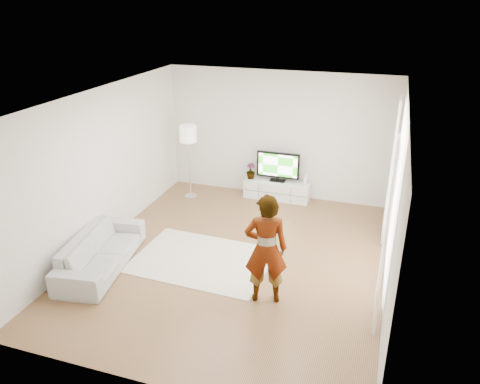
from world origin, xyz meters
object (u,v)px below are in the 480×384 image
(media_console, at_px, (277,190))
(player, at_px, (266,249))
(floor_lamp, at_px, (188,137))
(rug, at_px, (202,260))
(sofa, at_px, (101,251))
(television, at_px, (278,166))

(media_console, height_order, player, player)
(floor_lamp, bearing_deg, rug, -62.48)
(rug, bearing_deg, floor_lamp, 117.52)
(media_console, xyz_separation_m, floor_lamp, (-1.89, -0.49, 1.19))
(player, distance_m, sofa, 2.91)
(media_console, relative_size, television, 1.53)
(television, relative_size, sofa, 0.46)
(media_console, xyz_separation_m, rug, (-0.59, -2.99, -0.20))
(rug, distance_m, floor_lamp, 3.14)
(media_console, bearing_deg, player, -78.78)
(media_console, bearing_deg, floor_lamp, -165.59)
(sofa, relative_size, floor_lamp, 1.25)
(player, bearing_deg, rug, -46.10)
(rug, bearing_deg, television, 78.97)
(television, height_order, player, player)
(player, xyz_separation_m, floor_lamp, (-2.63, 3.24, 0.52))
(television, distance_m, rug, 3.17)
(sofa, bearing_deg, rug, -74.15)
(media_console, bearing_deg, rug, -101.13)
(floor_lamp, bearing_deg, media_console, 14.41)
(television, xyz_separation_m, rug, (-0.59, -3.01, -0.76))
(television, height_order, sofa, television)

